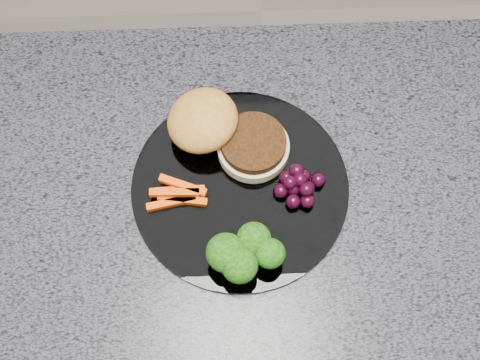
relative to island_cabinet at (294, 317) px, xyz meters
name	(u,v)px	position (x,y,z in m)	size (l,w,h in m)	color
island_cabinet	(294,317)	(0.00, 0.00, 0.00)	(1.20, 0.60, 0.86)	brown
countertop	(323,243)	(0.00, 0.00, 0.45)	(1.20, 0.60, 0.04)	#46464F
plate	(240,187)	(-0.10, 0.07, 0.47)	(0.26, 0.26, 0.01)	white
burger	(221,131)	(-0.12, 0.13, 0.50)	(0.16, 0.13, 0.05)	beige
carrot_sticks	(178,194)	(-0.17, 0.06, 0.48)	(0.07, 0.04, 0.02)	#F64B04
broccoli	(243,253)	(-0.10, -0.03, 0.51)	(0.09, 0.07, 0.05)	#689C38
grape_bunch	(299,185)	(-0.03, 0.06, 0.49)	(0.06, 0.05, 0.03)	black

